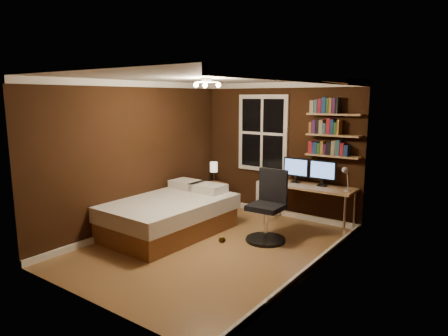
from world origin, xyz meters
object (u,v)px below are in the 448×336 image
Objects in this scene: monitor_right at (323,173)px; office_chair at (268,213)px; radiator at (267,198)px; monitor_left at (296,170)px; desk_lamp at (346,179)px; bedside_lamp at (214,173)px; nightstand at (214,196)px; bed at (167,214)px; desk at (310,189)px.

office_chair is (-0.42, -1.13, -0.51)m from monitor_right.
radiator is 1.45m from office_chair.
monitor_left is 1.24m from office_chair.
desk_lamp is (0.97, -0.20, -0.00)m from monitor_left.
bedside_lamp is at bearing -174.83° from monitor_left.
office_chair is (1.81, -0.98, -0.29)m from bedside_lamp.
desk_lamp reaches higher than radiator.
nightstand is 0.46× the size of office_chair.
monitor_right is (1.96, 1.79, 0.64)m from bed.
bedside_lamp is at bearing -177.77° from desk.
office_chair is at bearing 24.40° from bed.
monitor_left is 0.99m from desk_lamp.
office_chair is at bearing -28.37° from bedside_lamp.
bedside_lamp is at bearing 0.00° from nightstand.
monitor_right reaches higher than bed.
bed is 4.19× the size of nightstand.
desk_lamp reaches higher than nightstand.
monitor_left is at bearing 52.13° from bed.
monitor_right reaches higher than nightstand.
office_chair reaches higher than bed.
monitor_left is 1.08× the size of desk_lamp.
office_chair is at bearing -102.75° from desk.
bedside_lamp is at bearing -175.98° from monitor_right.
nightstand is 0.48m from bedside_lamp.
desk_lamp is at bearing -0.86° from bedside_lamp.
bedside_lamp is 2.71m from desk_lamp.
office_chair reaches higher than bedside_lamp.
office_chair is (-0.89, -0.94, -0.50)m from desk_lamp.
radiator is 0.41× the size of desk.
monitor_right reaches higher than desk.
nightstand is at bearing -174.83° from monitor_left.
monitor_left is at bearing 5.17° from bedside_lamp.
nightstand is at bearing 149.87° from office_chair.
nightstand is (-0.27, 1.63, -0.05)m from bed.
nightstand is at bearing -165.93° from radiator.
monitor_right is at bearing 68.07° from office_chair.
nightstand is at bearing 100.65° from bed.
office_chair is at bearing -110.17° from monitor_right.
desk is 1.36× the size of office_chair.
monitor_right is at bearing 4.02° from bedside_lamp.
monitor_left is at bearing 180.00° from monitor_right.
monitor_right is at bearing 43.77° from bed.
bed is 2.40m from monitor_left.
bedside_lamp is 1.20m from radiator.
desk_lamp is at bearing 34.56° from bed.
radiator is 1.76m from desk_lamp.
nightstand is 1.87m from monitor_left.
radiator is (0.82, 1.90, 0.01)m from bed.
radiator is at bearing 169.03° from desk_lamp.
bedside_lamp is 0.92× the size of monitor_right.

